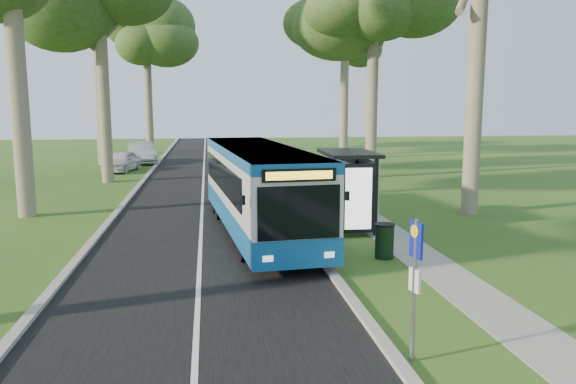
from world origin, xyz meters
name	(u,v)px	position (x,y,z in m)	size (l,w,h in m)	color
ground	(320,260)	(0.00, 0.00, 0.00)	(120.00, 120.00, 0.00)	#2F541A
road	(202,203)	(-3.50, 10.00, 0.01)	(7.00, 100.00, 0.02)	black
kerb_east	(278,200)	(0.00, 10.00, 0.06)	(0.25, 100.00, 0.12)	#9E9B93
kerb_west	(124,204)	(-7.00, 10.00, 0.06)	(0.25, 100.00, 0.12)	#9E9B93
centre_line	(202,203)	(-3.50, 10.00, 0.02)	(0.12, 100.00, 0.01)	white
footpath	(341,200)	(3.00, 10.00, 0.01)	(1.50, 100.00, 0.02)	gray
bus	(258,189)	(-1.49, 3.72, 1.57)	(3.46, 11.64, 3.04)	silver
bus_stop_sign	(415,274)	(0.30, -6.67, 1.60)	(0.12, 0.36, 2.56)	gray
bus_shelter	(355,175)	(1.98, 3.64, 1.99)	(1.84, 3.32, 2.82)	black
litter_bin	(384,241)	(1.90, -0.09, 0.52)	(0.59, 0.59, 1.04)	black
car_white	(122,161)	(-8.96, 23.26, 0.69)	(1.63, 4.06, 1.38)	silver
car_silver	(142,153)	(-8.19, 28.36, 0.82)	(1.73, 4.95, 1.63)	#B1B3B9
tree_west_e	(146,23)	(-8.50, 38.00, 11.74)	(5.20, 5.20, 15.86)	#7A6B56
tree_east_d	(345,16)	(8.00, 30.00, 11.52)	(5.20, 5.20, 15.56)	#7A6B56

